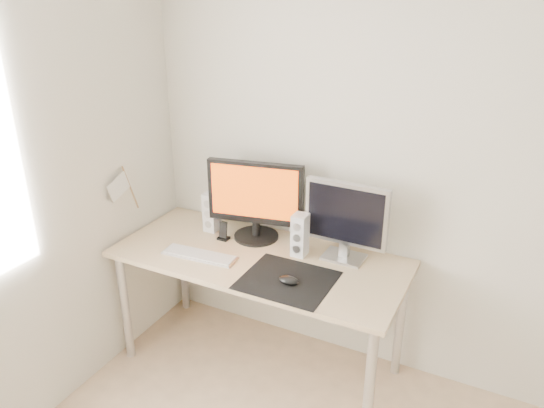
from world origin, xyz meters
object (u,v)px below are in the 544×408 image
(main_monitor, at_px, (255,198))
(second_monitor, at_px, (346,218))
(phone_dock, at_px, (223,234))
(speaker_left, at_px, (212,212))
(keyboard, at_px, (200,255))
(mouse, at_px, (289,280))
(desk, at_px, (259,269))
(speaker_right, at_px, (300,235))

(main_monitor, bearing_deg, second_monitor, 0.04)
(main_monitor, bearing_deg, phone_dock, -148.35)
(second_monitor, height_order, speaker_left, second_monitor)
(main_monitor, distance_m, keyboard, 0.45)
(keyboard, distance_m, phone_dock, 0.23)
(mouse, height_order, main_monitor, main_monitor)
(desk, height_order, speaker_right, speaker_right)
(main_monitor, bearing_deg, keyboard, -117.15)
(desk, xyz_separation_m, keyboard, (-0.29, -0.15, 0.09))
(mouse, xyz_separation_m, phone_dock, (-0.54, 0.27, 0.01))
(speaker_right, bearing_deg, keyboard, -151.28)
(mouse, bearing_deg, speaker_right, 104.03)
(speaker_left, height_order, phone_dock, speaker_left)
(speaker_right, distance_m, keyboard, 0.56)
(speaker_left, distance_m, keyboard, 0.35)
(second_monitor, xyz_separation_m, speaker_left, (-0.82, -0.02, -0.12))
(second_monitor, relative_size, keyboard, 1.05)
(desk, height_order, phone_dock, phone_dock)
(desk, xyz_separation_m, speaker_left, (-0.40, 0.16, 0.20))
(main_monitor, height_order, speaker_right, main_monitor)
(mouse, xyz_separation_m, keyboard, (-0.55, 0.04, -0.02))
(second_monitor, distance_m, speaker_left, 0.83)
(mouse, relative_size, phone_dock, 0.98)
(phone_dock, bearing_deg, mouse, -26.61)
(speaker_left, bearing_deg, main_monitor, 4.77)
(main_monitor, xyz_separation_m, speaker_right, (0.31, -0.07, -0.13))
(main_monitor, relative_size, keyboard, 1.28)
(mouse, xyz_separation_m, desk, (-0.27, 0.19, -0.10))
(desk, relative_size, main_monitor, 2.92)
(mouse, distance_m, speaker_right, 0.33)
(mouse, distance_m, main_monitor, 0.58)
(desk, height_order, main_monitor, main_monitor)
(desk, bearing_deg, mouse, -35.08)
(second_monitor, bearing_deg, mouse, -112.68)
(desk, xyz_separation_m, main_monitor, (-0.12, 0.19, 0.33))
(second_monitor, bearing_deg, desk, -156.22)
(speaker_left, relative_size, speaker_right, 1.00)
(desk, xyz_separation_m, phone_dock, (-0.28, 0.09, 0.11))
(main_monitor, height_order, keyboard, main_monitor)
(main_monitor, relative_size, speaker_left, 2.29)
(desk, bearing_deg, speaker_right, 31.36)
(speaker_left, bearing_deg, desk, -21.79)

